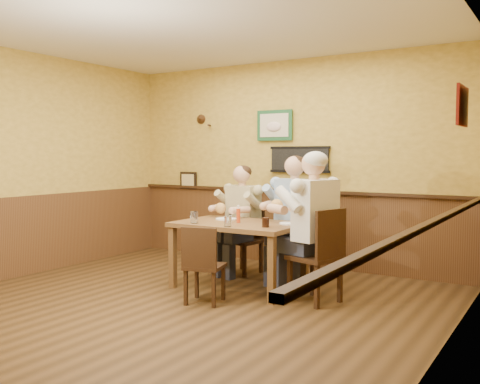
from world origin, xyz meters
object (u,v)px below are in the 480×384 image
object	(u,v)px
water_glass_mid	(228,221)
cola_tumbler	(266,222)
chair_back_right	(295,242)
diner_white_elder	(315,235)
dining_table	(239,231)
diner_blue_polo	(295,225)
diner_tan_shirt	(243,225)
chair_near_side	(205,264)
chair_right_end	(315,255)
salt_shaker	(230,219)
pepper_shaker	(230,218)
chair_back_left	(243,239)
water_glass_left	(194,217)
hot_sauce_bottle	(238,215)

from	to	relation	value
water_glass_mid	cola_tumbler	bearing A→B (deg)	26.11
chair_back_right	diner_white_elder	distance (m)	0.97
dining_table	diner_blue_polo	xyz separation A→B (m)	(0.39, 0.67, 0.02)
diner_tan_shirt	diner_white_elder	bearing A→B (deg)	-20.31
diner_white_elder	chair_near_side	bearing A→B (deg)	-40.15
dining_table	cola_tumbler	bearing A→B (deg)	-21.75
chair_right_end	diner_tan_shirt	world-z (taller)	diner_tan_shirt
salt_shaker	dining_table	bearing A→B (deg)	44.64
chair_back_right	pepper_shaker	size ratio (longest dim) A/B	11.55
dining_table	diner_blue_polo	distance (m)	0.77
diner_tan_shirt	chair_back_left	bearing A→B (deg)	0.00
diner_blue_polo	dining_table	bearing A→B (deg)	-118.63
chair_back_left	diner_white_elder	world-z (taller)	diner_white_elder
dining_table	water_glass_left	xyz separation A→B (m)	(-0.39, -0.32, 0.16)
diner_tan_shirt	dining_table	bearing A→B (deg)	-52.96
pepper_shaker	salt_shaker	bearing A→B (deg)	-56.26
diner_white_elder	chair_right_end	bearing A→B (deg)	16.34
diner_blue_polo	hot_sauce_bottle	distance (m)	0.80
chair_back_left	cola_tumbler	distance (m)	1.23
diner_white_elder	salt_shaker	distance (m)	1.05
chair_right_end	pepper_shaker	size ratio (longest dim) A/B	11.90
water_glass_left	water_glass_mid	xyz separation A→B (m)	(0.47, -0.04, -0.01)
chair_back_left	pepper_shaker	world-z (taller)	chair_back_left
water_glass_left	water_glass_mid	size ratio (longest dim) A/B	1.14
dining_table	chair_back_left	bearing A→B (deg)	117.68
cola_tumbler	chair_near_side	bearing A→B (deg)	-128.65
diner_blue_polo	diner_tan_shirt	bearing A→B (deg)	-179.63
diner_blue_polo	pepper_shaker	bearing A→B (deg)	-128.02
diner_tan_shirt	pepper_shaker	xyz separation A→B (m)	(0.22, -0.65, 0.17)
chair_near_side	cola_tumbler	distance (m)	0.78
chair_back_left	dining_table	bearing A→B (deg)	-52.96
diner_blue_polo	salt_shaker	distance (m)	0.87
chair_back_right	cola_tumbler	bearing A→B (deg)	-84.38
dining_table	chair_near_side	bearing A→B (deg)	-87.45
chair_back_right	water_glass_left	xyz separation A→B (m)	(-0.77, -0.99, 0.34)
chair_back_left	chair_back_right	xyz separation A→B (m)	(0.74, -0.01, 0.04)
pepper_shaker	chair_near_side	bearing A→B (deg)	-77.21
pepper_shaker	dining_table	bearing A→B (deg)	-13.93
chair_back_left	salt_shaker	xyz separation A→B (m)	(0.29, -0.75, 0.36)
chair_right_end	salt_shaker	xyz separation A→B (m)	(-1.04, 0.01, 0.30)
dining_table	diner_blue_polo	bearing A→B (deg)	59.95
water_glass_mid	diner_tan_shirt	bearing A→B (deg)	113.18
salt_shaker	pepper_shaker	distance (m)	0.12
chair_right_end	salt_shaker	bearing A→B (deg)	-74.19
chair_back_right	hot_sauce_bottle	world-z (taller)	chair_back_right
diner_tan_shirt	water_glass_left	distance (m)	1.02
chair_back_right	chair_right_end	world-z (taller)	chair_right_end
salt_shaker	chair_right_end	bearing A→B (deg)	-0.53
water_glass_mid	salt_shaker	bearing A→B (deg)	118.21
chair_back_left	pepper_shaker	xyz separation A→B (m)	(0.22, -0.65, 0.36)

